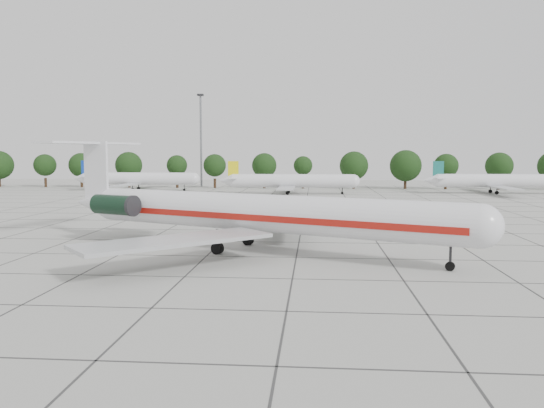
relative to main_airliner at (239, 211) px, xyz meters
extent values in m
plane|color=#ACACA5|center=(5.51, 4.70, -3.70)|extent=(260.00, 260.00, 0.00)
cube|color=#383838|center=(5.51, 19.70, -3.69)|extent=(170.00, 170.00, 0.02)
cylinder|color=silver|center=(2.27, -0.99, -0.03)|extent=(35.92, 18.22, 3.45)
sphere|color=silver|center=(19.54, -8.52, -0.03)|extent=(3.45, 3.45, 3.45)
cone|color=silver|center=(-17.39, 7.58, -0.03)|extent=(6.18, 5.26, 3.45)
cube|color=#A1150E|center=(2.97, 0.61, -0.29)|extent=(33.60, 14.69, 0.58)
cube|color=#A1150E|center=(1.58, -2.59, -0.29)|extent=(33.60, 14.69, 0.58)
cube|color=#B7BABC|center=(3.64, 8.69, -1.45)|extent=(5.21, 15.82, 0.31)
cube|color=#B7BABC|center=(-3.89, -8.58, -1.45)|extent=(14.95, 14.00, 0.31)
cube|color=black|center=(-10.70, 7.23, 0.28)|extent=(2.65, 2.17, 0.26)
cylinder|color=black|center=(-10.40, 7.90, 0.28)|extent=(5.40, 3.83, 1.99)
cube|color=black|center=(-12.58, 2.91, 0.28)|extent=(2.65, 2.17, 0.26)
cylinder|color=black|center=(-12.87, 2.24, 0.28)|extent=(5.40, 3.83, 1.99)
cube|color=silver|center=(-16.91, 7.37, 3.63)|extent=(3.19, 1.61, 6.28)
cube|color=silver|center=(-17.58, 7.66, 6.56)|extent=(7.89, 12.77, 0.23)
cylinder|color=black|center=(17.63, -7.68, -2.70)|extent=(0.28, 0.28, 1.99)
cylinder|color=black|center=(17.63, -7.68, -3.33)|extent=(0.79, 0.56, 0.73)
cylinder|color=black|center=(0.48, 2.76, -2.34)|extent=(0.33, 0.33, 1.88)
cylinder|color=black|center=(0.48, 2.76, -3.17)|extent=(1.21, 0.99, 1.05)
cylinder|color=black|center=(-1.69, -2.23, -2.34)|extent=(0.33, 0.33, 1.88)
cylinder|color=black|center=(-1.69, -2.23, -3.17)|extent=(1.21, 0.99, 1.05)
imported|color=yellow|center=(21.87, 3.26, -2.80)|extent=(0.67, 0.45, 1.80)
cylinder|color=silver|center=(-35.92, 77.91, -0.70)|extent=(27.20, 3.00, 3.00)
cube|color=#B7BABC|center=(-36.92, 77.91, -1.90)|extent=(3.50, 27.20, 0.25)
cube|color=#0C32A3|center=(-49.36, 77.91, 1.90)|extent=(2.40, 0.25, 3.60)
cylinder|color=black|center=(-36.92, 80.11, -3.30)|extent=(0.80, 0.45, 0.80)
cylinder|color=black|center=(-36.92, 75.71, -3.30)|extent=(0.80, 0.45, 0.80)
cylinder|color=silver|center=(2.06, 70.07, -0.70)|extent=(27.20, 3.00, 3.00)
cube|color=#B7BABC|center=(1.06, 70.07, -1.90)|extent=(3.50, 27.20, 0.25)
cube|color=yellow|center=(-11.38, 70.07, 1.90)|extent=(2.40, 0.25, 3.60)
cylinder|color=black|center=(1.06, 72.27, -3.30)|extent=(0.80, 0.45, 0.80)
cylinder|color=black|center=(1.06, 67.87, -3.30)|extent=(0.80, 0.45, 0.80)
cylinder|color=silver|center=(48.68, 74.64, -0.70)|extent=(27.20, 3.00, 3.00)
cube|color=#B7BABC|center=(47.68, 74.64, -1.90)|extent=(3.50, 27.20, 0.25)
cube|color=#16655E|center=(35.24, 74.64, 1.90)|extent=(2.40, 0.25, 3.60)
cylinder|color=black|center=(47.68, 76.84, -3.30)|extent=(0.80, 0.45, 0.80)
cylinder|color=black|center=(47.68, 72.44, -3.30)|extent=(0.80, 0.45, 0.80)
cylinder|color=#332114|center=(-79.32, 89.70, -2.45)|extent=(0.70, 0.70, 2.50)
cylinder|color=#332114|center=(-66.13, 89.70, -2.45)|extent=(0.70, 0.70, 2.50)
sphere|color=black|center=(-66.13, 89.70, 2.30)|extent=(5.94, 5.94, 5.94)
cylinder|color=#332114|center=(-55.94, 89.70, -2.45)|extent=(0.70, 0.70, 2.50)
sphere|color=black|center=(-55.94, 89.70, 2.30)|extent=(6.57, 6.57, 6.57)
cylinder|color=#332114|center=(-42.75, 89.70, -2.45)|extent=(0.70, 0.70, 2.50)
sphere|color=black|center=(-42.75, 89.70, 2.30)|extent=(7.15, 7.15, 7.15)
cylinder|color=#332114|center=(-29.56, 89.70, -2.45)|extent=(0.70, 0.70, 2.50)
sphere|color=black|center=(-29.56, 89.70, 2.30)|extent=(5.43, 5.43, 5.43)
cylinder|color=#332114|center=(-19.37, 89.70, -2.45)|extent=(0.70, 0.70, 2.50)
sphere|color=black|center=(-19.37, 89.70, 2.30)|extent=(5.99, 5.99, 5.99)
cylinder|color=#332114|center=(-6.18, 89.70, -2.45)|extent=(0.70, 0.70, 2.50)
sphere|color=black|center=(-6.18, 89.70, 2.30)|extent=(6.50, 6.50, 6.50)
cylinder|color=#332114|center=(4.01, 89.70, -2.45)|extent=(0.70, 0.70, 2.50)
sphere|color=black|center=(4.01, 89.70, 2.30)|extent=(4.93, 4.93, 4.93)
cylinder|color=#332114|center=(17.20, 89.70, -2.45)|extent=(0.70, 0.70, 2.50)
sphere|color=black|center=(17.20, 89.70, 2.30)|extent=(7.40, 7.40, 7.40)
cylinder|color=#332114|center=(30.39, 89.70, -2.45)|extent=(0.70, 0.70, 2.50)
sphere|color=black|center=(30.39, 89.70, 2.30)|extent=(8.08, 8.08, 8.08)
cylinder|color=#332114|center=(40.58, 89.70, -2.45)|extent=(0.70, 0.70, 2.50)
sphere|color=black|center=(40.58, 89.70, 2.30)|extent=(6.17, 6.17, 6.17)
cylinder|color=#332114|center=(53.77, 89.70, -2.45)|extent=(0.70, 0.70, 2.50)
sphere|color=black|center=(53.77, 89.70, 2.30)|extent=(6.82, 6.82, 6.82)
cylinder|color=slate|center=(-24.49, 96.70, 8.80)|extent=(0.56, 0.56, 25.00)
cube|color=black|center=(-24.49, 96.70, 21.50)|extent=(1.60, 1.60, 0.50)
camera|label=1|loc=(7.08, -49.17, 5.40)|focal=35.00mm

